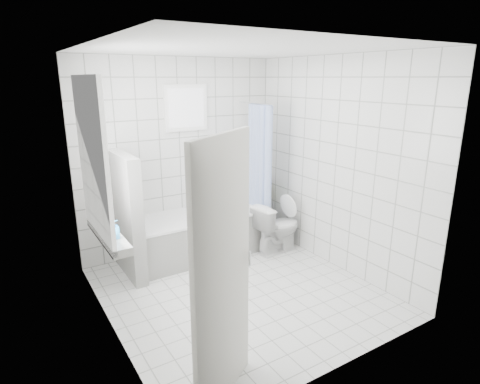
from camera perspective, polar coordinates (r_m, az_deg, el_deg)
ground at (r=4.69m, az=-0.17°, el=-13.88°), size 3.00×3.00×0.00m
ceiling at (r=4.08m, az=-0.20°, el=19.70°), size 3.00×3.00×0.00m
wall_back at (r=5.50m, az=-8.50°, el=4.95°), size 2.80×0.02×2.60m
wall_front at (r=3.08m, az=14.75°, el=-4.19°), size 2.80×0.02×2.60m
wall_left at (r=3.68m, az=-19.02°, el=-1.25°), size 0.02×3.00×2.60m
wall_right at (r=5.06m, az=13.43°, el=3.73°), size 0.02×3.00×2.60m
window_left at (r=3.91m, az=-19.82°, el=4.18°), size 0.01×0.90×1.40m
window_back at (r=5.41m, az=-7.60°, el=11.76°), size 0.50×0.01×0.50m
window_sill at (r=4.12m, az=-18.24°, el=-5.85°), size 0.18×1.02×0.08m
door at (r=2.85m, az=-2.44°, el=-11.99°), size 0.69×0.47×2.00m
bathtub at (r=5.49m, az=-5.64°, el=-5.97°), size 1.84×0.77×0.58m
partition_wall at (r=4.96m, az=-15.78°, el=-3.30°), size 0.15×0.85×1.50m
tiled_ledge at (r=6.26m, az=2.87°, el=-3.27°), size 0.40×0.24×0.55m
toilet at (r=5.56m, az=5.33°, el=-5.05°), size 0.71×0.44×0.70m
curtain_rod at (r=5.52m, az=2.21°, el=12.48°), size 0.02×0.80×0.02m
shower_curtain at (r=5.54m, az=2.86°, el=3.07°), size 0.14×0.48×1.78m
tub_faucet at (r=5.64m, az=-6.41°, el=0.60°), size 0.18×0.06×0.06m
sill_bottles at (r=4.09m, az=-18.29°, el=-4.14°), size 0.18×0.57×0.19m
ledge_bottles at (r=6.12m, az=3.14°, el=0.17°), size 0.22×0.19×0.26m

